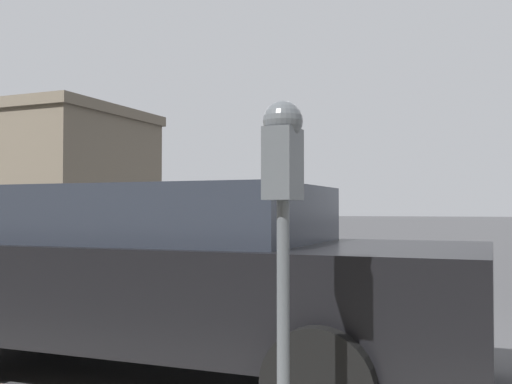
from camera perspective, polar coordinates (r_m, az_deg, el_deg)
name	(u,v)px	position (r m, az deg, el deg)	size (l,w,h in m)	color
ground_plane	(313,351)	(5.60, 5.41, -14.82)	(220.00, 220.00, 0.00)	#424244
parking_meter	(283,184)	(2.82, 2.59, 0.81)	(0.21, 0.19, 1.67)	#4C5156
car_black	(169,272)	(4.81, -8.25, -7.54)	(2.23, 4.74, 1.45)	black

